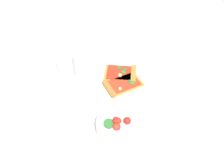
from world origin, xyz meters
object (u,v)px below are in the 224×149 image
object	(u,v)px
pizza_slice_near	(121,85)
salad_bowl	(116,127)
plate	(119,81)
paper_napkin	(141,46)
pizza_slice_far	(123,73)
soda_glass	(66,66)

from	to	relation	value
pizza_slice_near	salad_bowl	size ratio (longest dim) A/B	1.38
pizza_slice_near	salad_bowl	xyz separation A→B (m)	(0.18, 0.09, 0.02)
plate	paper_napkin	xyz separation A→B (m)	(-0.27, -0.05, -0.01)
pizza_slice_far	salad_bowl	distance (m)	0.27
pizza_slice_near	salad_bowl	world-z (taller)	salad_bowl
pizza_slice_near	pizza_slice_far	world-z (taller)	pizza_slice_far
plate	soda_glass	xyz separation A→B (m)	(0.09, -0.20, 0.04)
plate	paper_napkin	bearing A→B (deg)	-169.72
pizza_slice_near	soda_glass	distance (m)	0.23
pizza_slice_near	salad_bowl	distance (m)	0.20
plate	paper_napkin	world-z (taller)	plate
plate	salad_bowl	world-z (taller)	salad_bowl
plate	salad_bowl	bearing A→B (deg)	30.39
soda_glass	paper_napkin	xyz separation A→B (m)	(-0.36, 0.15, -0.05)
pizza_slice_near	paper_napkin	xyz separation A→B (m)	(-0.29, -0.07, -0.02)
plate	pizza_slice_near	bearing A→B (deg)	43.93
paper_napkin	plate	bearing A→B (deg)	10.28
plate	pizza_slice_far	distance (m)	0.04
plate	salad_bowl	size ratio (longest dim) A/B	2.28
soda_glass	paper_napkin	bearing A→B (deg)	157.43
pizza_slice_far	pizza_slice_near	bearing A→B (deg)	27.90
plate	soda_glass	bearing A→B (deg)	-65.51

